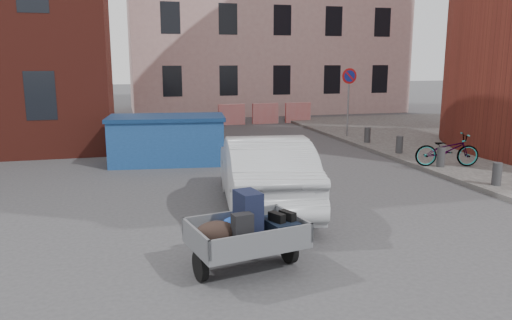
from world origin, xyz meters
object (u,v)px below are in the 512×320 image
object	(u,v)px
trailer	(246,232)
bicycle	(447,150)
dumpster	(167,139)
silver_car	(264,171)

from	to	relation	value
trailer	bicycle	world-z (taller)	trailer
dumpster	bicycle	size ratio (longest dim) A/B	2.04
silver_car	bicycle	bearing A→B (deg)	-152.75
trailer	dumpster	world-z (taller)	dumpster
dumpster	silver_car	xyz separation A→B (m)	(1.57, -5.17, 0.04)
dumpster	silver_car	bearing A→B (deg)	-65.85
trailer	dumpster	xyz separation A→B (m)	(-0.39, 8.33, 0.12)
dumpster	silver_car	world-z (taller)	silver_car
trailer	silver_car	bearing A→B (deg)	58.17
trailer	silver_car	size ratio (longest dim) A/B	0.41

